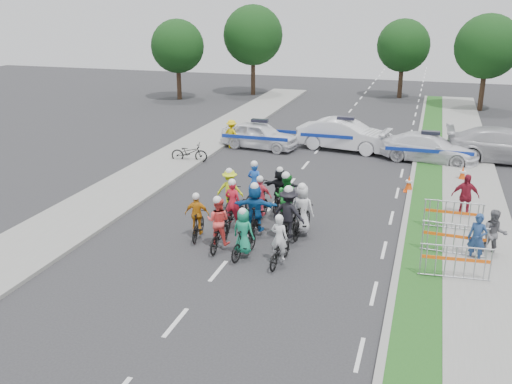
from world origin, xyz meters
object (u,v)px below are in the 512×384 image
(rider_9, at_px, (261,203))
(marshal_hiviz, at_px, (232,134))
(rider_11, at_px, (280,192))
(tree_0, at_px, (177,46))
(rider_6, at_px, (233,212))
(barrier_1, at_px, (454,241))
(spectator_0, at_px, (477,238))
(cone_0, at_px, (409,184))
(rider_12, at_px, (255,191))
(police_car_2, at_px, (429,148))
(police_car_0, at_px, (260,135))
(barrier_2, at_px, (453,217))
(rider_10, at_px, (230,195))
(parked_bike, at_px, (189,152))
(rider_8, at_px, (286,205))
(rider_2, at_px, (219,229))
(police_car_1, at_px, (345,135))
(civilian_sedan, at_px, (506,146))
(tree_4, at_px, (403,46))
(rider_5, at_px, (255,213))
(tree_1, at_px, (488,47))
(rider_0, at_px, (279,247))
(barrier_0, at_px, (455,264))
(rider_7, at_px, (302,215))
(rider_3, at_px, (198,221))
(cone_1, at_px, (462,174))
(spectator_2, at_px, (465,196))
(rider_4, at_px, (289,220))
(rider_1, at_px, (244,238))
(tree_3, at_px, (253,35))

(rider_9, height_order, marshal_hiviz, rider_9)
(rider_11, xyz_separation_m, tree_0, (-14.42, 22.43, 3.44))
(rider_6, xyz_separation_m, barrier_1, (7.40, -0.26, -0.05))
(spectator_0, xyz_separation_m, cone_0, (-2.32, 6.41, -0.45))
(rider_11, bearing_deg, rider_12, -7.32)
(police_car_2, bearing_deg, police_car_0, 99.30)
(police_car_0, distance_m, barrier_2, 13.54)
(rider_10, height_order, parked_bike, rider_10)
(rider_8, bearing_deg, rider_2, 63.39)
(marshal_hiviz, bearing_deg, police_car_2, -161.46)
(police_car_1, height_order, cone_0, police_car_1)
(rider_6, relative_size, civilian_sedan, 0.32)
(tree_4, bearing_deg, rider_10, -98.37)
(rider_12, distance_m, police_car_0, 9.16)
(rider_5, relative_size, tree_1, 0.28)
(rider_12, height_order, police_car_0, rider_12)
(rider_10, bearing_deg, tree_1, -119.61)
(police_car_2, height_order, barrier_2, police_car_2)
(barrier_2, distance_m, tree_0, 30.95)
(marshal_hiviz, bearing_deg, rider_0, 131.68)
(barrier_0, bearing_deg, rider_8, 153.02)
(rider_7, xyz_separation_m, rider_10, (-3.07, 1.35, -0.05))
(rider_0, xyz_separation_m, cone_0, (3.41, 8.35, -0.21))
(rider_7, height_order, tree_0, tree_0)
(rider_8, distance_m, barrier_1, 5.85)
(tree_1, bearing_deg, rider_3, -110.67)
(marshal_hiviz, xyz_separation_m, cone_1, (11.81, -2.63, -0.44))
(rider_2, xyz_separation_m, spectator_2, (7.70, 5.22, 0.17))
(tree_4, bearing_deg, rider_7, -92.30)
(police_car_2, xyz_separation_m, barrier_2, (0.99, -9.25, -0.13))
(spectator_0, bearing_deg, rider_8, -169.87)
(civilian_sedan, bearing_deg, tree_0, 60.91)
(rider_3, bearing_deg, barrier_1, 177.84)
(tree_4, bearing_deg, rider_5, -95.12)
(rider_2, bearing_deg, parked_bike, -64.12)
(rider_5, relative_size, rider_10, 1.05)
(rider_4, distance_m, tree_4, 31.46)
(rider_2, bearing_deg, rider_0, 162.46)
(rider_10, distance_m, marshal_hiviz, 9.96)
(rider_2, height_order, rider_9, rider_2)
(rider_7, relative_size, tree_4, 0.31)
(rider_11, distance_m, spectator_2, 6.82)
(rider_6, height_order, parked_bike, rider_6)
(rider_9, bearing_deg, spectator_0, 170.93)
(rider_7, bearing_deg, spectator_2, -142.17)
(marshal_hiviz, bearing_deg, rider_1, 127.47)
(barrier_1, bearing_deg, tree_3, 118.52)
(rider_2, height_order, barrier_2, rider_2)
(rider_7, bearing_deg, rider_9, -24.44)
(police_car_0, bearing_deg, rider_12, -155.61)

